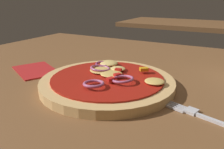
# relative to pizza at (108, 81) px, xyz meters

# --- Properties ---
(dining_table) EXTENTS (1.18, 1.06, 0.03)m
(dining_table) POSITION_rel_pizza_xyz_m (0.02, -0.03, -0.03)
(dining_table) COLOR brown
(dining_table) RESTS_ON ground
(pizza) EXTENTS (0.27, 0.27, 0.03)m
(pizza) POSITION_rel_pizza_xyz_m (0.00, 0.00, 0.00)
(pizza) COLOR tan
(pizza) RESTS_ON dining_table
(fork) EXTENTS (0.16, 0.06, 0.01)m
(fork) POSITION_rel_pizza_xyz_m (0.20, -0.04, -0.01)
(fork) COLOR silver
(fork) RESTS_ON dining_table
(napkin) EXTENTS (0.15, 0.13, 0.00)m
(napkin) POSITION_rel_pizza_xyz_m (-0.21, 0.00, -0.01)
(napkin) COLOR #B21E1E
(napkin) RESTS_ON dining_table
(background_table) EXTENTS (0.73, 0.49, 0.03)m
(background_table) POSITION_rel_pizza_xyz_m (-0.18, 1.31, -0.03)
(background_table) COLOR brown
(background_table) RESTS_ON ground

